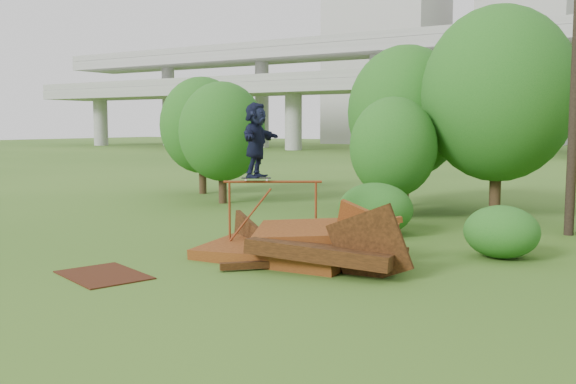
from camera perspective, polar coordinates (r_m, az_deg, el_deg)
The scene contains 16 objects.
ground at distance 14.11m, azimuth -1.54°, elevation -7.38°, with size 240.00×240.00×0.00m, color #2D5116.
scrap_pile at distance 15.31m, azimuth 1.38°, elevation -4.91°, with size 5.66×3.50×1.99m.
grind_rail at distance 16.39m, azimuth -1.37°, elevation -0.86°, with size 2.15×1.40×1.85m.
skateboard at distance 16.34m, azimuth -2.83°, elevation 1.24°, with size 0.74×0.57×0.08m.
skater at distance 16.29m, azimuth -2.85°, elevation 4.64°, with size 1.77×0.56×1.91m, color black.
flat_plate at distance 14.60m, azimuth -16.07°, elevation -7.10°, with size 2.05×1.46×0.03m, color #37180B.
tree_0 at distance 26.78m, azimuth -5.88°, elevation 5.36°, with size 3.58×3.58×5.05m.
tree_1 at distance 26.06m, azimuth 10.43°, elevation 6.97°, with size 4.61×4.61×6.41m.
tree_2 at distance 22.39m, azimuth 9.33°, elevation 3.95°, with size 3.00×3.00×4.23m.
tree_3 at distance 23.84m, azimuth 18.19°, elevation 8.26°, with size 5.34×5.34×7.41m.
tree_6 at distance 30.71m, azimuth -7.65°, elevation 5.90°, with size 3.95×3.95×5.52m.
shrub_left at distance 19.23m, azimuth 7.78°, elevation -1.49°, with size 2.25×2.08×1.56m, color #164E14.
shrub_right at distance 16.60m, azimuth 18.45°, elevation -3.38°, with size 1.84×1.68×1.30m, color #164E14.
utility_pole at distance 20.65m, azimuth 24.23°, elevation 9.93°, with size 1.40×0.28×9.59m.
building_left at distance 116.68m, azimuth 8.84°, elevation 12.92°, with size 18.00×16.00×35.00m, color #9E9E99.
building_right at distance 116.38m, azimuth 20.41°, elevation 10.90°, with size 14.00×14.00×28.00m, color #9E9E99.
Camera 1 is at (7.56, -11.46, 3.26)m, focal length 40.00 mm.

